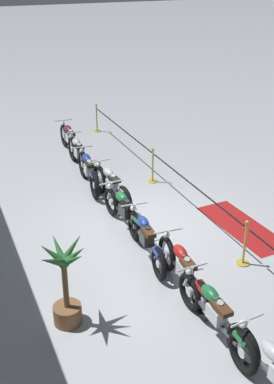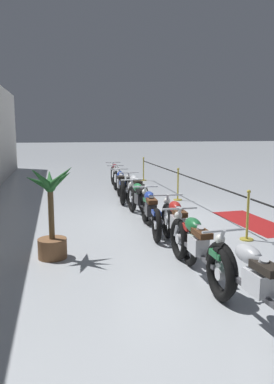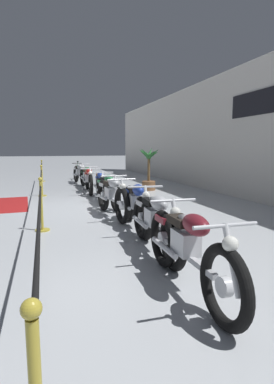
{
  "view_description": "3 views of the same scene",
  "coord_description": "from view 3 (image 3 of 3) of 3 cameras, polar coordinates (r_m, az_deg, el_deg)",
  "views": [
    {
      "loc": [
        -9.28,
        4.37,
        5.9
      ],
      "look_at": [
        0.13,
        0.29,
        0.87
      ],
      "focal_mm": 45.0,
      "sensor_mm": 36.0,
      "label": 1
    },
    {
      "loc": [
        -9.19,
        2.7,
        2.26
      ],
      "look_at": [
        0.92,
        0.53,
        0.54
      ],
      "focal_mm": 35.0,
      "sensor_mm": 36.0,
      "label": 2
    },
    {
      "loc": [
        8.21,
        -1.04,
        1.59
      ],
      "look_at": [
        0.73,
        1.31,
        0.46
      ],
      "focal_mm": 28.0,
      "sensor_mm": 36.0,
      "label": 3
    }
  ],
  "objects": [
    {
      "name": "potted_palm_left_of_row",
      "position": [
        11.52,
        2.27,
        4.36
      ],
      "size": [
        1.05,
        0.88,
        1.72
      ],
      "color": "brown",
      "rests_on": "ground"
    },
    {
      "name": "floor_banner",
      "position": [
        9.41,
        -22.98,
        -2.14
      ],
      "size": [
        2.65,
        1.09,
        0.01
      ],
      "primitive_type": "cube",
      "rotation": [
        0.0,
        0.0,
        0.05
      ],
      "color": "maroon",
      "rests_on": "ground"
    },
    {
      "name": "stanchion_mid_left",
      "position": [
        10.61,
        -17.64,
        1.18
      ],
      "size": [
        0.28,
        0.28,
        1.05
      ],
      "color": "gold",
      "rests_on": "ground"
    },
    {
      "name": "motorcycle_green_4",
      "position": [
        8.42,
        -5.66,
        0.49
      ],
      "size": [
        2.3,
        0.62,
        0.93
      ],
      "color": "black",
      "rests_on": "ground"
    },
    {
      "name": "motorcycle_red_2",
      "position": [
        11.02,
        -9.19,
        2.33
      ],
      "size": [
        2.37,
        0.62,
        0.95
      ],
      "color": "black",
      "rests_on": "ground"
    },
    {
      "name": "stanchion_mid_right",
      "position": [
        6.12,
        -17.68,
        -3.79
      ],
      "size": [
        0.28,
        0.28,
        1.05
      ],
      "color": "gold",
      "rests_on": "ground"
    },
    {
      "name": "motorcycle_blue_6",
      "position": [
        5.96,
        -0.1,
        -2.57
      ],
      "size": [
        2.3,
        0.62,
        0.97
      ],
      "color": "black",
      "rests_on": "ground"
    },
    {
      "name": "motorcycle_silver_0",
      "position": [
        13.83,
        -10.96,
        3.48
      ],
      "size": [
        2.36,
        0.62,
        0.96
      ],
      "color": "black",
      "rests_on": "ground"
    },
    {
      "name": "motorcycle_green_1",
      "position": [
        12.32,
        -9.56,
        2.87
      ],
      "size": [
        2.39,
        0.62,
        0.94
      ],
      "color": "black",
      "rests_on": "ground"
    },
    {
      "name": "motorcycle_maroon_8",
      "position": [
        3.43,
        9.59,
        -10.72
      ],
      "size": [
        2.27,
        0.62,
        0.96
      ],
      "color": "black",
      "rests_on": "ground"
    },
    {
      "name": "motorcycle_blue_3",
      "position": [
        9.7,
        -7.01,
        1.48
      ],
      "size": [
        2.33,
        0.62,
        0.93
      ],
      "color": "black",
      "rests_on": "ground"
    },
    {
      "name": "stanchion_far_left",
      "position": [
        9.79,
        -17.75,
        3.03
      ],
      "size": [
        14.33,
        0.28,
        1.05
      ],
      "color": "gold",
      "rests_on": "ground"
    },
    {
      "name": "back_wall",
      "position": [
        10.28,
        19.82,
        10.61
      ],
      "size": [
        28.0,
        0.29,
        4.2
      ],
      "color": "silver",
      "rests_on": "ground"
    },
    {
      "name": "bicycle",
      "position": [
        16.0,
        -11.22,
        3.7
      ],
      "size": [
        1.68,
        0.48,
        0.94
      ],
      "color": "black",
      "rests_on": "ground"
    },
    {
      "name": "motorcycle_silver_5",
      "position": [
        7.05,
        -4.85,
        -0.81
      ],
      "size": [
        2.28,
        0.62,
        0.98
      ],
      "color": "black",
      "rests_on": "ground"
    },
    {
      "name": "ground_plane",
      "position": [
        8.43,
        -10.02,
        -2.77
      ],
      "size": [
        120.0,
        120.0,
        0.0
      ],
      "primitive_type": "plane",
      "color": "#B2B7BC"
    },
    {
      "name": "motorcycle_silver_7",
      "position": [
        4.63,
        3.45,
        -5.73
      ],
      "size": [
        2.23,
        0.62,
        0.96
      ],
      "color": "black",
      "rests_on": "ground"
    }
  ]
}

